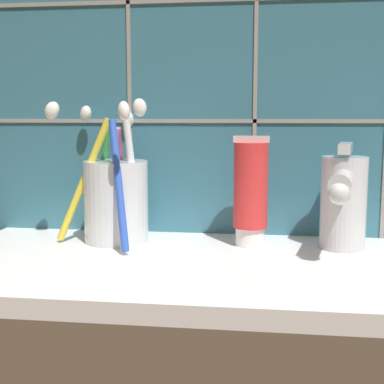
{
  "coord_description": "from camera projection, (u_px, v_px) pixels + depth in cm",
  "views": [
    {
      "loc": [
        2.6,
        -57.1,
        17.92
      ],
      "look_at": [
        -5.22,
        3.07,
        9.19
      ],
      "focal_mm": 50.0,
      "sensor_mm": 36.0,
      "label": 1
    }
  ],
  "objects": [
    {
      "name": "sink_counter",
      "position": [
        235.0,
        270.0,
        0.59
      ],
      "size": [
        66.76,
        28.56,
        2.0
      ],
      "primitive_type": "cube",
      "color": "white",
      "rests_on": "ground"
    },
    {
      "name": "tile_wall_backsplash",
      "position": [
        243.0,
        79.0,
        0.7
      ],
      "size": [
        76.76,
        1.72,
        45.19
      ],
      "color": "#336B7F",
      "rests_on": "ground"
    },
    {
      "name": "toothbrush_cup",
      "position": [
        115.0,
        197.0,
        0.67
      ],
      "size": [
        12.92,
        15.07,
        18.05
      ],
      "color": "silver",
      "rests_on": "sink_counter"
    },
    {
      "name": "toothpaste_tube",
      "position": [
        251.0,
        192.0,
        0.65
      ],
      "size": [
        4.37,
        4.16,
        13.47
      ],
      "color": "white",
      "rests_on": "sink_counter"
    },
    {
      "name": "sink_faucet",
      "position": [
        343.0,
        199.0,
        0.63
      ],
      "size": [
        5.66,
        12.76,
        12.69
      ],
      "rotation": [
        0.0,
        0.0,
        -1.77
      ],
      "color": "silver",
      "rests_on": "sink_counter"
    }
  ]
}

